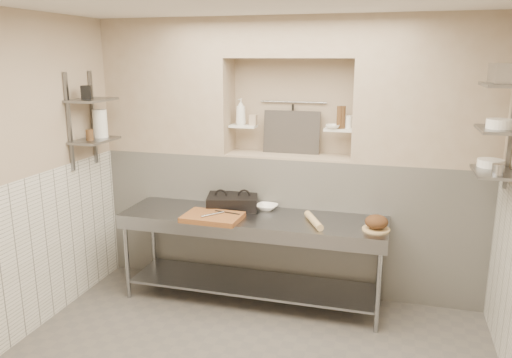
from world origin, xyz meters
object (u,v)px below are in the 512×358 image
(bottle_soap, at_px, (241,112))
(jug_left, at_px, (100,124))
(panini_press, at_px, (233,202))
(bread_loaf, at_px, (376,222))
(prep_table, at_px, (252,241))
(mixing_bowl, at_px, (267,207))
(bowl_alcove, at_px, (333,127))
(cutting_board, at_px, (213,217))
(rolling_pin, at_px, (314,221))

(bottle_soap, bearing_deg, jug_left, -156.49)
(panini_press, bearing_deg, jug_left, 175.09)
(bread_loaf, xyz_separation_m, bottle_soap, (-1.46, 0.63, 0.87))
(prep_table, relative_size, jug_left, 9.21)
(panini_press, height_order, mixing_bowl, panini_press)
(panini_press, relative_size, jug_left, 2.05)
(panini_press, distance_m, bowl_alcove, 1.26)
(cutting_board, relative_size, bread_loaf, 2.62)
(cutting_board, bearing_deg, jug_left, 171.71)
(panini_press, height_order, cutting_board, panini_press)
(jug_left, bearing_deg, bowl_alcove, 13.37)
(rolling_pin, bearing_deg, prep_table, 174.10)
(prep_table, xyz_separation_m, rolling_pin, (0.62, -0.06, 0.29))
(bread_loaf, bearing_deg, prep_table, 176.30)
(cutting_board, bearing_deg, rolling_pin, 8.37)
(panini_press, bearing_deg, mixing_bowl, -6.41)
(prep_table, height_order, bread_loaf, bread_loaf)
(mixing_bowl, relative_size, bread_loaf, 1.04)
(cutting_board, bearing_deg, mixing_bowl, 47.24)
(prep_table, xyz_separation_m, panini_press, (-0.26, 0.20, 0.33))
(mixing_bowl, xyz_separation_m, bowl_alcove, (0.60, 0.28, 0.81))
(prep_table, bearing_deg, cutting_board, -148.49)
(panini_press, relative_size, bottle_soap, 2.09)
(prep_table, relative_size, bread_loaf, 12.50)
(panini_press, distance_m, mixing_bowl, 0.36)
(cutting_board, xyz_separation_m, bread_loaf, (1.52, 0.13, 0.05))
(panini_press, xyz_separation_m, cutting_board, (-0.07, -0.40, -0.04))
(prep_table, distance_m, rolling_pin, 0.68)
(prep_table, distance_m, cutting_board, 0.48)
(prep_table, xyz_separation_m, bowl_alcove, (0.69, 0.52, 1.09))
(jug_left, bearing_deg, panini_press, 9.34)
(rolling_pin, bearing_deg, mixing_bowl, 149.56)
(prep_table, xyz_separation_m, bread_loaf, (1.19, -0.08, 0.33))
(rolling_pin, bearing_deg, bottle_soap, 145.43)
(cutting_board, distance_m, bottle_soap, 1.20)
(rolling_pin, distance_m, bowl_alcove, 1.00)
(bottle_soap, distance_m, bowl_alcove, 0.98)
(mixing_bowl, distance_m, bread_loaf, 1.15)
(panini_press, bearing_deg, bowl_alcove, 4.54)
(cutting_board, relative_size, bottle_soap, 1.98)
(mixing_bowl, bearing_deg, rolling_pin, -30.44)
(cutting_board, bearing_deg, bowl_alcove, 35.49)
(bottle_soap, bearing_deg, rolling_pin, -34.57)
(bread_loaf, relative_size, bowl_alcove, 1.48)
(rolling_pin, distance_m, bread_loaf, 0.57)
(bowl_alcove, bearing_deg, jug_left, -166.63)
(mixing_bowl, xyz_separation_m, bread_loaf, (1.10, -0.33, 0.05))
(prep_table, distance_m, bread_loaf, 1.23)
(bowl_alcove, bearing_deg, prep_table, -142.72)
(mixing_bowl, relative_size, bowl_alcove, 1.55)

